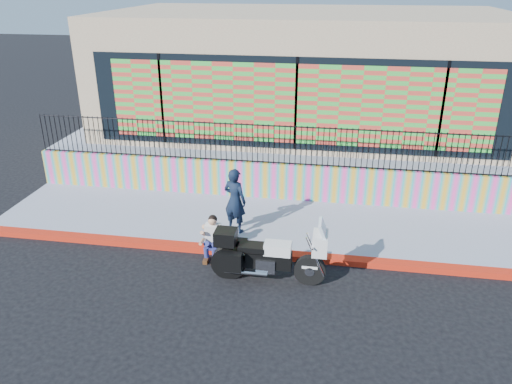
# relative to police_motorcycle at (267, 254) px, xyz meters

# --- Properties ---
(ground) EXTENTS (90.00, 90.00, 0.00)m
(ground) POSITION_rel_police_motorcycle_xyz_m (0.12, 1.02, -0.67)
(ground) COLOR black
(ground) RESTS_ON ground
(red_curb) EXTENTS (16.00, 0.30, 0.15)m
(red_curb) POSITION_rel_police_motorcycle_xyz_m (0.12, 1.02, -0.60)
(red_curb) COLOR #AD1E0C
(red_curb) RESTS_ON ground
(sidewalk) EXTENTS (16.00, 3.00, 0.15)m
(sidewalk) POSITION_rel_police_motorcycle_xyz_m (0.12, 2.67, -0.60)
(sidewalk) COLOR gray
(sidewalk) RESTS_ON ground
(mural_wall) EXTENTS (16.00, 0.20, 1.10)m
(mural_wall) POSITION_rel_police_motorcycle_xyz_m (0.12, 4.27, 0.03)
(mural_wall) COLOR #FB42A4
(mural_wall) RESTS_ON sidewalk
(metal_fence) EXTENTS (15.80, 0.04, 1.20)m
(metal_fence) POSITION_rel_police_motorcycle_xyz_m (0.12, 4.27, 1.18)
(metal_fence) COLOR black
(metal_fence) RESTS_ON mural_wall
(elevated_platform) EXTENTS (16.00, 10.00, 1.25)m
(elevated_platform) POSITION_rel_police_motorcycle_xyz_m (0.12, 9.37, -0.05)
(elevated_platform) COLOR gray
(elevated_platform) RESTS_ON ground
(storefront_building) EXTENTS (14.00, 8.06, 4.00)m
(storefront_building) POSITION_rel_police_motorcycle_xyz_m (0.12, 9.15, 2.58)
(storefront_building) COLOR tan
(storefront_building) RESTS_ON elevated_platform
(police_motorcycle) EXTENTS (2.57, 0.85, 1.60)m
(police_motorcycle) POSITION_rel_police_motorcycle_xyz_m (0.00, 0.00, 0.00)
(police_motorcycle) COLOR black
(police_motorcycle) RESTS_ON ground
(police_officer) EXTENTS (0.75, 0.63, 1.76)m
(police_officer) POSITION_rel_police_motorcycle_xyz_m (-1.12, 1.96, 0.36)
(police_officer) COLOR black
(police_officer) RESTS_ON sidewalk
(seated_man) EXTENTS (0.54, 0.71, 1.06)m
(seated_man) POSITION_rel_police_motorcycle_xyz_m (-1.46, 0.77, -0.22)
(seated_man) COLOR navy
(seated_man) RESTS_ON ground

